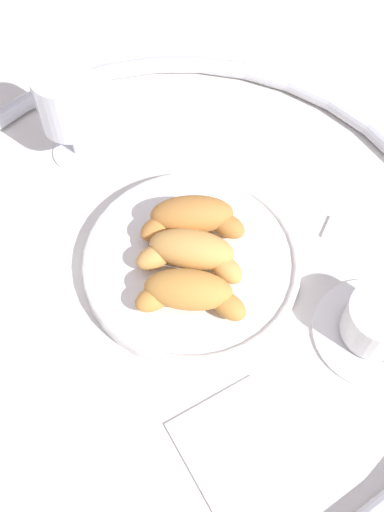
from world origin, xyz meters
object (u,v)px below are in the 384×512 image
(croissant_large, at_px, (192,217))
(sugar_packet, at_px, (345,233))
(croissant_extra, at_px, (192,292))
(coffee_cup_near, at_px, (378,325))
(folded_napkin, at_px, (235,444))
(coffee_cup_far, at_px, (5,258))
(juice_glass_left, at_px, (67,104))
(pastry_plate, at_px, (192,264))
(croissant_small, at_px, (191,253))

(croissant_large, relative_size, sugar_packet, 2.65)
(croissant_large, bearing_deg, croissant_extra, 72.58)
(coffee_cup_near, relative_size, folded_napkin, 1.24)
(coffee_cup_far, distance_m, juice_glass_left, 0.20)
(croissant_large, bearing_deg, pastry_plate, 72.70)
(coffee_cup_far, height_order, juice_glass_left, juice_glass_left)
(pastry_plate, height_order, croissant_small, croissant_small)
(sugar_packet, bearing_deg, coffee_cup_far, 32.59)
(sugar_packet, bearing_deg, croissant_large, 26.41)
(coffee_cup_near, height_order, folded_napkin, coffee_cup_near)
(croissant_extra, bearing_deg, croissant_large, -107.42)
(pastry_plate, bearing_deg, folded_napkin, 84.86)
(pastry_plate, distance_m, croissant_small, 0.03)
(sugar_packet, relative_size, folded_napkin, 0.45)
(croissant_large, xyz_separation_m, coffee_cup_near, (-0.16, 0.19, -0.02))
(coffee_cup_near, relative_size, coffee_cup_far, 1.00)
(juice_glass_left, bearing_deg, sugar_packet, 141.79)
(croissant_small, distance_m, coffee_cup_near, 0.22)
(coffee_cup_far, distance_m, sugar_packet, 0.42)
(folded_napkin, bearing_deg, juice_glass_left, -80.28)
(sugar_packet, distance_m, folded_napkin, 0.30)
(juice_glass_left, bearing_deg, croissant_extra, 106.09)
(coffee_cup_near, xyz_separation_m, coffee_cup_far, (0.38, -0.21, 0.00))
(juice_glass_left, height_order, sugar_packet, juice_glass_left)
(croissant_large, height_order, folded_napkin, croissant_large)
(croissant_small, distance_m, folded_napkin, 0.22)
(coffee_cup_far, xyz_separation_m, juice_glass_left, (-0.12, -0.15, 0.07))
(croissant_large, relative_size, croissant_extra, 1.05)
(croissant_extra, xyz_separation_m, coffee_cup_far, (0.20, -0.12, -0.02))
(sugar_packet, bearing_deg, croissant_small, 40.93)
(coffee_cup_far, bearing_deg, coffee_cup_near, 151.40)
(croissant_large, distance_m, coffee_cup_near, 0.25)
(folded_napkin, bearing_deg, pastry_plate, -95.14)
(croissant_small, xyz_separation_m, folded_napkin, (0.02, 0.21, -0.04))
(pastry_plate, bearing_deg, sugar_packet, 177.05)
(coffee_cup_near, bearing_deg, croissant_extra, -26.34)
(coffee_cup_far, bearing_deg, pastry_plate, 162.83)
(sugar_packet, bearing_deg, croissant_extra, 53.80)
(croissant_large, distance_m, sugar_packet, 0.20)
(folded_napkin, bearing_deg, sugar_packet, -136.57)
(croissant_extra, height_order, juice_glass_left, juice_glass_left)
(pastry_plate, relative_size, juice_glass_left, 1.87)
(juice_glass_left, distance_m, folded_napkin, 0.45)
(croissant_extra, xyz_separation_m, folded_napkin, (0.00, 0.16, -0.04))
(sugar_packet, bearing_deg, folded_napkin, 86.48)
(pastry_plate, bearing_deg, juice_glass_left, -66.82)
(coffee_cup_near, height_order, coffee_cup_far, same)
(coffee_cup_near, bearing_deg, croissant_large, -50.04)
(croissant_small, height_order, croissant_extra, same)
(coffee_cup_near, relative_size, sugar_packet, 2.72)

